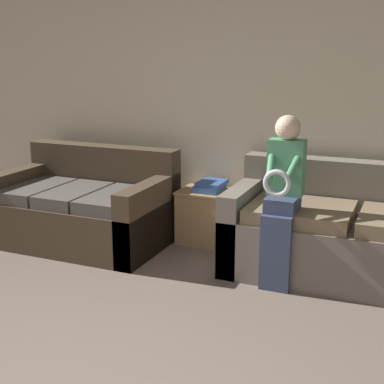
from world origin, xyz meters
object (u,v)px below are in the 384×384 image
at_px(child_left_seated, 283,192).
at_px(side_shelf, 210,216).
at_px(couch_side, 84,209).
at_px(book_stack, 210,186).
at_px(couch_main, 356,237).

xyz_separation_m(child_left_seated, side_shelf, (-0.82, 0.65, -0.46)).
bearing_deg(couch_side, book_stack, 20.99).
xyz_separation_m(side_shelf, book_stack, (-0.00, 0.00, 0.28)).
xyz_separation_m(child_left_seated, book_stack, (-0.82, 0.65, -0.18)).
bearing_deg(book_stack, couch_main, -12.59).
distance_m(child_left_seated, book_stack, 1.06).
height_order(couch_main, couch_side, couch_main).
xyz_separation_m(couch_side, side_shelf, (1.09, 0.41, -0.05)).
distance_m(couch_side, child_left_seated, 1.97).
xyz_separation_m(couch_main, side_shelf, (-1.33, 0.29, -0.07)).
bearing_deg(side_shelf, book_stack, 105.31).
height_order(child_left_seated, side_shelf, child_left_seated).
xyz_separation_m(couch_side, child_left_seated, (1.91, -0.23, 0.41)).
bearing_deg(child_left_seated, couch_main, 34.79).
xyz_separation_m(couch_side, book_stack, (1.09, 0.42, 0.23)).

